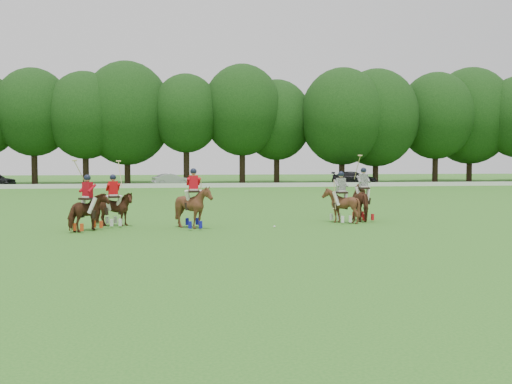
{
  "coord_description": "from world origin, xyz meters",
  "views": [
    {
      "loc": [
        -1.26,
        -19.73,
        2.74
      ],
      "look_at": [
        2.1,
        4.2,
        1.4
      ],
      "focal_mm": 40.0,
      "sensor_mm": 36.0,
      "label": 1
    }
  ],
  "objects": [
    {
      "name": "polo_stripe_b",
      "position": [
        5.89,
        4.41,
        0.81
      ],
      "size": [
        1.46,
        1.58,
        2.26
      ],
      "color": "#442312",
      "rests_on": "ground"
    },
    {
      "name": "polo_stripe_a",
      "position": [
        7.16,
        5.17,
        0.88
      ],
      "size": [
        1.27,
        2.07,
        2.95
      ],
      "color": "#442312",
      "rests_on": "ground"
    },
    {
      "name": "polo_ball",
      "position": [
        2.69,
        3.02,
        0.04
      ],
      "size": [
        0.09,
        0.09,
        0.09
      ],
      "primitive_type": "sphere",
      "color": "white",
      "rests_on": "ground"
    },
    {
      "name": "polo_red_c",
      "position": [
        -0.57,
        3.23,
        0.89
      ],
      "size": [
        1.5,
        1.66,
        2.42
      ],
      "color": "#442312",
      "rests_on": "ground"
    },
    {
      "name": "ground",
      "position": [
        0.0,
        0.0,
        0.0
      ],
      "size": [
        180.0,
        180.0,
        0.0
      ],
      "primitive_type": "plane",
      "color": "#2A6E1F",
      "rests_on": "ground"
    },
    {
      "name": "polo_red_a",
      "position": [
        -4.65,
        2.89,
        0.78
      ],
      "size": [
        1.62,
        1.88,
        2.73
      ],
      "color": "#442312",
      "rests_on": "ground"
    },
    {
      "name": "boundary_rail",
      "position": [
        0.0,
        38.0,
        0.22
      ],
      "size": [
        120.0,
        0.1,
        0.44
      ],
      "primitive_type": "cube",
      "color": "white",
      "rests_on": "ground"
    },
    {
      "name": "tree_line",
      "position": [
        0.26,
        48.05,
        8.23
      ],
      "size": [
        117.98,
        14.32,
        14.75
      ],
      "color": "black",
      "rests_on": "ground"
    },
    {
      "name": "polo_red_b",
      "position": [
        -3.85,
        4.39,
        0.76
      ],
      "size": [
        1.7,
        1.56,
        2.7
      ],
      "color": "#442312",
      "rests_on": "ground"
    },
    {
      "name": "car_mid",
      "position": [
        -1.79,
        42.5,
        0.65
      ],
      "size": [
        4.19,
        2.47,
        1.31
      ],
      "primitive_type": "imported",
      "rotation": [
        0.0,
        0.0,
        1.86
      ],
      "color": "#A9AAAF",
      "rests_on": "ground"
    },
    {
      "name": "car_right",
      "position": [
        18.72,
        42.5,
        0.74
      ],
      "size": [
        5.51,
        3.6,
        1.48
      ],
      "primitive_type": "imported",
      "rotation": [
        0.0,
        0.0,
        1.25
      ],
      "color": "black",
      "rests_on": "ground"
    }
  ]
}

